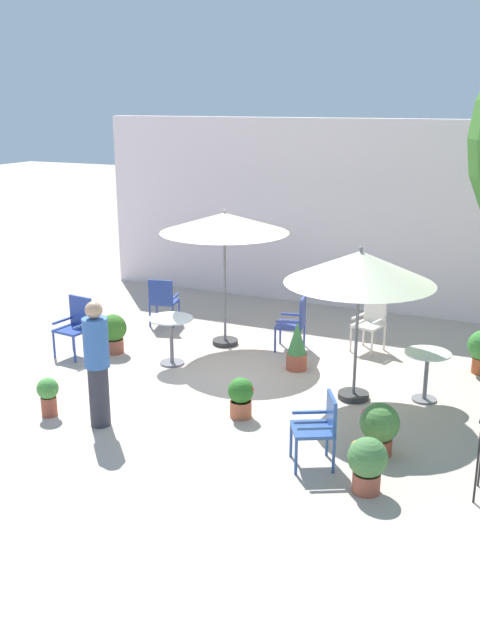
% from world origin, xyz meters
% --- Properties ---
extents(ground_plane, '(60.00, 60.00, 0.00)m').
position_xyz_m(ground_plane, '(0.00, 0.00, 0.00)').
color(ground_plane, '#BAA799').
extents(villa_facade, '(10.34, 0.30, 3.71)m').
position_xyz_m(villa_facade, '(0.00, 4.47, 1.86)').
color(villa_facade, white).
rests_on(villa_facade, ground).
extents(patio_umbrella_0, '(2.05, 2.05, 2.18)m').
position_xyz_m(patio_umbrella_0, '(1.74, -0.07, 1.88)').
color(patio_umbrella_0, '#2D2D2D').
rests_on(patio_umbrella_0, ground).
extents(patio_umbrella_1, '(2.15, 2.15, 2.33)m').
position_xyz_m(patio_umbrella_1, '(-0.93, 1.25, 2.09)').
color(patio_umbrella_1, '#2D2D2D').
rests_on(patio_umbrella_1, ground).
extents(cafe_table_0, '(0.70, 0.70, 0.77)m').
position_xyz_m(cafe_table_0, '(-1.28, 0.03, 0.54)').
color(cafe_table_0, silver).
rests_on(cafe_table_0, ground).
extents(cafe_table_1, '(0.63, 0.63, 0.72)m').
position_xyz_m(cafe_table_1, '(2.66, 0.27, 0.49)').
color(cafe_table_1, silver).
rests_on(cafe_table_1, ground).
extents(patio_chair_0, '(0.62, 0.62, 0.86)m').
position_xyz_m(patio_chair_0, '(1.91, -2.11, 0.50)').
color(patio_chair_0, '#2E5091').
rests_on(patio_chair_0, ground).
extents(patio_chair_1, '(0.58, 0.57, 0.90)m').
position_xyz_m(patio_chair_1, '(-2.45, 1.72, 0.52)').
color(patio_chair_1, '#294092').
rests_on(patio_chair_1, ground).
extents(patio_chair_2, '(0.54, 0.57, 0.91)m').
position_xyz_m(patio_chair_2, '(0.25, 1.50, 0.51)').
color(patio_chair_2, '#374799').
rests_on(patio_chair_2, ground).
extents(patio_chair_3, '(0.55, 0.52, 0.97)m').
position_xyz_m(patio_chair_3, '(-2.91, -0.25, 0.55)').
color(patio_chair_3, '#294297').
rests_on(patio_chair_3, ground).
extents(patio_chair_4, '(0.53, 0.55, 0.88)m').
position_xyz_m(patio_chair_4, '(1.40, 2.03, 0.51)').
color(patio_chair_4, silver).
rests_on(patio_chair_4, ground).
extents(potted_plant_1, '(0.35, 0.35, 0.55)m').
position_xyz_m(potted_plant_1, '(0.55, -1.31, 0.30)').
color(potted_plant_1, '#B65F3F').
rests_on(potted_plant_1, ground).
extents(potted_plant_2, '(0.44, 0.44, 0.63)m').
position_xyz_m(potted_plant_2, '(2.57, -2.45, 0.35)').
color(potted_plant_2, '#994E3A').
rests_on(potted_plant_2, ground).
extents(potted_plant_3, '(0.29, 0.29, 0.53)m').
position_xyz_m(potted_plant_3, '(-1.79, -2.35, 0.30)').
color(potted_plant_3, '#A24C39').
rests_on(potted_plant_3, ground).
extents(potted_plant_4, '(0.46, 0.46, 0.66)m').
position_xyz_m(potted_plant_4, '(-2.43, 0.08, 0.36)').
color(potted_plant_4, brown).
rests_on(potted_plant_4, ground).
extents(potted_plant_5, '(0.33, 0.33, 0.78)m').
position_xyz_m(potted_plant_5, '(0.61, 0.65, 0.37)').
color(potted_plant_5, '#B0513C').
rests_on(potted_plant_5, ground).
extents(potted_plant_6, '(0.48, 0.47, 0.64)m').
position_xyz_m(potted_plant_6, '(2.47, -1.55, 0.36)').
color(potted_plant_6, '#97422C').
rests_on(potted_plant_6, ground).
extents(standing_person, '(0.45, 0.45, 1.67)m').
position_xyz_m(standing_person, '(-1.00, -2.30, 0.86)').
color(standing_person, '#33333D').
rests_on(standing_person, ground).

